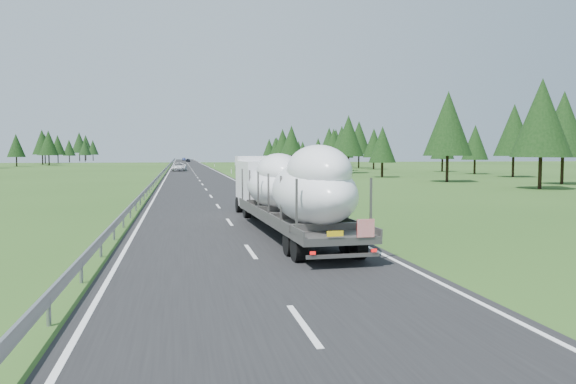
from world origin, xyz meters
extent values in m
plane|color=#264717|center=(0.00, 0.00, 0.00)|extent=(400.00, 400.00, 0.00)
cube|color=black|center=(0.00, 100.00, 0.01)|extent=(10.00, 400.00, 0.02)
cube|color=slate|center=(-5.30, 100.00, 0.60)|extent=(0.08, 400.00, 0.32)
cylinder|color=slate|center=(-5.30, 0.00, 0.30)|extent=(0.10, 0.10, 0.60)
cube|color=silver|center=(6.50, 30.00, 0.50)|extent=(0.12, 0.07, 1.00)
cube|color=black|center=(6.50, 30.00, 0.82)|extent=(0.13, 0.08, 0.12)
cube|color=silver|center=(6.50, 80.00, 0.50)|extent=(0.12, 0.07, 1.00)
cube|color=black|center=(6.50, 80.00, 0.82)|extent=(0.13, 0.08, 0.12)
cube|color=silver|center=(6.50, 130.00, 0.50)|extent=(0.12, 0.07, 1.00)
cube|color=black|center=(6.50, 130.00, 0.82)|extent=(0.13, 0.08, 0.12)
cube|color=silver|center=(6.50, 180.00, 0.50)|extent=(0.12, 0.07, 1.00)
cube|color=black|center=(6.50, 180.00, 0.82)|extent=(0.13, 0.08, 0.12)
cube|color=silver|center=(6.50, 230.00, 0.50)|extent=(0.12, 0.07, 1.00)
cube|color=black|center=(6.50, 230.00, 0.82)|extent=(0.13, 0.08, 0.12)
cube|color=silver|center=(6.50, 280.00, 0.50)|extent=(0.12, 0.07, 1.00)
cube|color=black|center=(6.50, 280.00, 0.82)|extent=(0.13, 0.08, 0.12)
cube|color=silver|center=(6.50, 330.00, 0.50)|extent=(0.12, 0.07, 1.00)
cube|color=black|center=(6.50, 330.00, 0.82)|extent=(0.13, 0.08, 0.12)
cylinder|color=slate|center=(7.20, 80.00, 1.00)|extent=(0.08, 0.08, 2.00)
cube|color=silver|center=(7.20, 80.00, 2.00)|extent=(0.05, 0.90, 1.20)
cylinder|color=black|center=(41.41, 37.92, 1.85)|extent=(0.36, 0.36, 3.71)
cone|color=black|center=(41.41, 37.92, 7.00)|extent=(5.77, 5.77, 7.72)
cylinder|color=black|center=(47.08, 56.59, 1.88)|extent=(0.36, 0.36, 3.77)
cone|color=black|center=(47.08, 56.59, 7.11)|extent=(5.86, 5.86, 7.85)
cylinder|color=black|center=(47.67, 68.95, 1.45)|extent=(0.36, 0.36, 2.91)
cone|color=black|center=(47.67, 68.95, 5.49)|extent=(4.52, 4.52, 6.05)
cylinder|color=black|center=(48.00, 81.84, 1.46)|extent=(0.36, 0.36, 2.91)
cone|color=black|center=(48.00, 81.84, 5.50)|extent=(4.53, 4.53, 6.07)
cylinder|color=black|center=(39.95, 98.90, 1.56)|extent=(0.36, 0.36, 3.12)
cone|color=black|center=(39.95, 98.90, 5.89)|extent=(4.85, 4.85, 6.50)
cylinder|color=black|center=(39.71, 108.79, 1.93)|extent=(0.36, 0.36, 3.86)
cone|color=black|center=(39.71, 108.79, 7.29)|extent=(6.00, 6.00, 8.04)
cylinder|color=black|center=(39.40, 123.44, 1.68)|extent=(0.36, 0.36, 3.35)
cone|color=black|center=(39.40, 123.44, 6.33)|extent=(5.22, 5.22, 6.99)
cylinder|color=black|center=(43.01, 140.79, 1.83)|extent=(0.36, 0.36, 3.67)
cone|color=black|center=(43.01, 140.79, 6.92)|extent=(5.70, 5.70, 7.64)
cylinder|color=black|center=(48.97, 153.26, 1.75)|extent=(0.36, 0.36, 3.50)
cone|color=black|center=(48.97, 153.26, 6.60)|extent=(5.44, 5.44, 7.28)
cylinder|color=black|center=(47.05, 163.39, 2.10)|extent=(0.36, 0.36, 4.19)
cone|color=black|center=(47.05, 163.39, 7.92)|extent=(6.52, 6.52, 8.73)
cylinder|color=black|center=(47.95, 182.21, 1.57)|extent=(0.36, 0.36, 3.14)
cone|color=black|center=(47.95, 182.21, 5.93)|extent=(4.88, 4.88, 6.54)
cylinder|color=black|center=(40.07, 193.79, 1.55)|extent=(0.36, 0.36, 3.10)
cone|color=black|center=(40.07, 193.79, 5.85)|extent=(4.82, 4.82, 6.45)
cylinder|color=black|center=(47.73, 207.97, 1.45)|extent=(0.36, 0.36, 2.90)
cone|color=black|center=(47.73, 207.97, 5.49)|extent=(4.52, 4.52, 6.05)
cylinder|color=black|center=(48.94, 221.98, 1.51)|extent=(0.36, 0.36, 3.02)
cone|color=black|center=(48.94, 221.98, 5.71)|extent=(4.70, 4.70, 6.30)
cylinder|color=black|center=(45.28, 233.40, 1.53)|extent=(0.36, 0.36, 3.07)
cone|color=black|center=(45.28, 233.40, 5.79)|extent=(4.77, 4.77, 6.39)
cylinder|color=black|center=(48.54, 251.17, 2.06)|extent=(0.36, 0.36, 4.12)
cone|color=black|center=(48.54, 251.17, 7.79)|extent=(6.41, 6.41, 8.59)
cylinder|color=black|center=(46.03, 265.96, 2.00)|extent=(0.36, 0.36, 3.99)
cone|color=black|center=(46.03, 265.96, 7.54)|extent=(6.21, 6.21, 8.31)
cylinder|color=black|center=(33.32, 30.52, 1.91)|extent=(0.36, 0.36, 3.81)
cone|color=black|center=(33.32, 30.52, 7.20)|extent=(5.93, 5.93, 7.94)
cylinder|color=black|center=(30.64, 45.35, 1.95)|extent=(0.36, 0.36, 3.89)
cone|color=black|center=(30.64, 45.35, 7.35)|extent=(6.05, 6.05, 8.11)
cylinder|color=black|center=(27.31, 59.60, 1.31)|extent=(0.36, 0.36, 2.61)
cone|color=black|center=(27.31, 59.60, 4.93)|extent=(4.06, 4.06, 5.44)
cylinder|color=black|center=(27.49, 77.47, 1.79)|extent=(0.36, 0.36, 3.58)
cone|color=black|center=(27.49, 77.47, 6.76)|extent=(5.57, 5.57, 7.45)
cylinder|color=black|center=(30.08, 90.59, 1.57)|extent=(0.36, 0.36, 3.14)
cone|color=black|center=(30.08, 90.59, 5.93)|extent=(4.88, 4.88, 6.54)
cylinder|color=black|center=(32.78, 106.45, 1.59)|extent=(0.36, 0.36, 3.19)
cone|color=black|center=(32.78, 106.45, 6.02)|extent=(4.96, 4.96, 6.64)
cylinder|color=black|center=(26.37, 124.63, 1.85)|extent=(0.36, 0.36, 3.71)
cone|color=black|center=(26.37, 124.63, 7.00)|extent=(5.76, 5.76, 7.72)
cylinder|color=black|center=(26.57, 138.69, 1.80)|extent=(0.36, 0.36, 3.61)
cone|color=black|center=(26.57, 138.69, 6.81)|extent=(5.61, 5.61, 7.51)
cylinder|color=black|center=(27.94, 158.70, 1.30)|extent=(0.36, 0.36, 2.59)
cone|color=black|center=(27.94, 158.70, 4.89)|extent=(4.03, 4.03, 5.40)
cylinder|color=black|center=(30.68, 172.53, 1.56)|extent=(0.36, 0.36, 3.12)
cone|color=black|center=(30.68, 172.53, 5.90)|extent=(4.86, 4.86, 6.50)
cylinder|color=black|center=(30.46, 187.97, 1.54)|extent=(0.36, 0.36, 3.07)
cone|color=black|center=(30.46, 187.97, 5.80)|extent=(4.78, 4.78, 6.40)
cylinder|color=black|center=(-45.45, 140.79, 1.50)|extent=(0.36, 0.36, 2.99)
cone|color=black|center=(-45.45, 140.79, 5.65)|extent=(4.65, 4.65, 6.23)
cylinder|color=black|center=(-39.95, 153.26, 1.74)|extent=(0.36, 0.36, 3.48)
cone|color=black|center=(-39.95, 153.26, 6.58)|extent=(5.42, 5.42, 7.26)
cylinder|color=black|center=(-44.00, 163.39, 1.85)|extent=(0.36, 0.36, 3.70)
cone|color=black|center=(-44.00, 163.39, 7.00)|extent=(5.76, 5.76, 7.72)
cylinder|color=black|center=(-47.40, 182.21, 1.71)|extent=(0.36, 0.36, 3.42)
cone|color=black|center=(-47.40, 182.21, 6.47)|extent=(5.33, 5.33, 7.13)
cylinder|color=black|center=(-45.61, 193.79, 1.73)|extent=(0.36, 0.36, 3.46)
cone|color=black|center=(-45.61, 193.79, 6.53)|extent=(5.38, 5.38, 7.20)
cylinder|color=black|center=(-44.33, 207.97, 1.51)|extent=(0.36, 0.36, 3.01)
cone|color=black|center=(-44.33, 207.97, 5.69)|extent=(4.68, 4.68, 6.27)
cylinder|color=black|center=(-40.78, 221.98, 1.59)|extent=(0.36, 0.36, 3.17)
cone|color=black|center=(-40.78, 221.98, 6.00)|extent=(4.94, 4.94, 6.61)
cylinder|color=black|center=(-44.80, 233.40, 2.15)|extent=(0.36, 0.36, 4.30)
cone|color=black|center=(-44.80, 233.40, 8.12)|extent=(6.69, 6.69, 8.95)
cylinder|color=black|center=(-41.86, 251.17, 1.65)|extent=(0.36, 0.36, 3.30)
cone|color=black|center=(-41.86, 251.17, 6.24)|extent=(5.13, 5.13, 6.88)
cylinder|color=black|center=(-47.28, 265.96, 2.11)|extent=(0.36, 0.36, 4.23)
cone|color=black|center=(-47.28, 265.96, 7.98)|extent=(6.57, 6.57, 8.81)
cube|color=white|center=(2.19, 12.19, 1.83)|extent=(2.61, 4.90, 2.69)
cube|color=black|center=(2.19, 14.64, 2.31)|extent=(2.21, 0.17, 1.35)
cube|color=white|center=(2.19, 14.30, 3.32)|extent=(2.45, 1.25, 0.29)
cube|color=#5F5C5A|center=(2.19, 11.23, 0.53)|extent=(2.52, 2.98, 0.24)
cylinder|color=black|center=(1.08, 13.92, 0.48)|extent=(0.38, 0.97, 0.96)
cylinder|color=black|center=(3.29, 13.92, 0.48)|extent=(0.38, 0.97, 0.96)
cylinder|color=black|center=(1.08, 10.84, 0.48)|extent=(0.38, 0.97, 0.96)
cylinder|color=black|center=(3.29, 10.84, 0.48)|extent=(0.38, 0.97, 0.96)
cube|color=#5F5C5A|center=(2.19, 3.06, 0.88)|extent=(3.16, 13.56, 0.25)
cube|color=#5F5C5A|center=(0.91, 3.06, 1.12)|extent=(0.63, 13.45, 0.23)
cube|color=#5F5C5A|center=(3.47, 3.06, 1.12)|extent=(0.63, 13.45, 0.23)
cube|color=#5F5C5A|center=(0.91, -2.71, 1.92)|extent=(0.07, 0.07, 1.83)
cube|color=#5F5C5A|center=(3.47, -2.71, 1.92)|extent=(0.07, 0.07, 1.83)
cube|color=#5F5C5A|center=(0.91, -0.40, 1.92)|extent=(0.07, 0.07, 1.83)
cube|color=#5F5C5A|center=(3.47, -0.40, 1.92)|extent=(0.07, 0.07, 1.83)
cube|color=#5F5C5A|center=(0.91, 1.90, 1.92)|extent=(0.07, 0.07, 1.83)
cube|color=#5F5C5A|center=(3.47, 1.90, 1.92)|extent=(0.07, 0.07, 1.83)
cube|color=#5F5C5A|center=(0.91, 4.21, 1.92)|extent=(0.07, 0.07, 1.83)
cube|color=#5F5C5A|center=(3.47, 4.21, 1.92)|extent=(0.07, 0.07, 1.83)
cube|color=#5F5C5A|center=(0.91, 6.52, 1.92)|extent=(0.07, 0.07, 1.83)
cube|color=#5F5C5A|center=(3.47, 6.52, 1.92)|extent=(0.07, 0.07, 1.83)
cube|color=#5F5C5A|center=(0.91, 8.82, 1.92)|extent=(0.07, 0.07, 1.83)
cube|color=#5F5C5A|center=(3.47, 8.82, 1.92)|extent=(0.07, 0.07, 1.83)
cylinder|color=black|center=(1.13, -2.14, 0.48)|extent=(0.43, 0.98, 0.96)
cylinder|color=black|center=(3.25, -2.14, 0.48)|extent=(0.43, 0.98, 0.96)
cylinder|color=black|center=(1.13, -0.98, 0.48)|extent=(0.43, 0.98, 0.96)
cylinder|color=black|center=(3.25, -0.98, 0.48)|extent=(0.43, 0.98, 0.96)
cube|color=#5F5C5A|center=(2.19, -3.63, 0.43)|extent=(2.41, 0.22, 0.12)
cube|color=red|center=(2.91, -3.69, 1.30)|extent=(0.58, 0.06, 0.58)
cube|color=yellow|center=(1.90, -3.69, 1.15)|extent=(0.53, 0.06, 0.17)
cube|color=red|center=(1.18, -3.69, 0.58)|extent=(0.18, 0.06, 0.10)
cube|color=red|center=(3.20, -3.69, 0.58)|extent=(0.18, 0.06, 0.10)
ellipsoid|color=white|center=(2.19, -0.02, 2.19)|extent=(3.12, 7.41, 2.36)
ellipsoid|color=white|center=(2.19, -0.93, 3.01)|extent=(2.33, 4.71, 1.89)
ellipsoid|color=white|center=(2.19, 6.52, 2.06)|extent=(2.98, 7.17, 2.11)
ellipsoid|color=white|center=(2.19, 5.63, 2.80)|extent=(2.23, 4.55, 1.69)
imported|color=silver|center=(-2.69, 94.33, 0.83)|extent=(3.17, 6.16, 1.66)
imported|color=black|center=(0.66, 208.34, 0.73)|extent=(1.94, 4.34, 1.45)
imported|color=#1B244C|center=(-0.65, 246.09, 0.69)|extent=(1.51, 4.19, 1.37)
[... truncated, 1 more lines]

